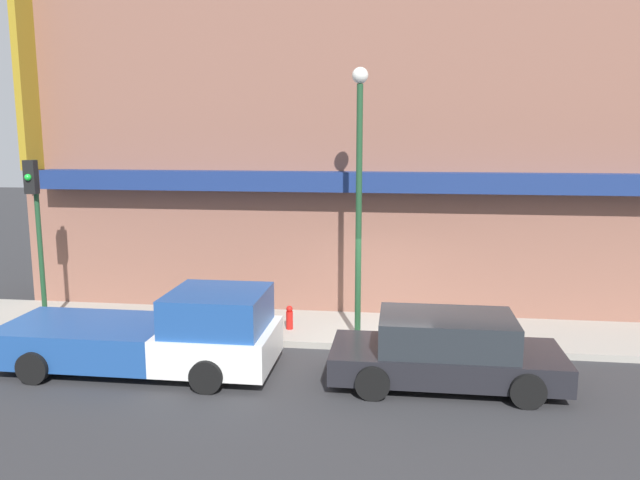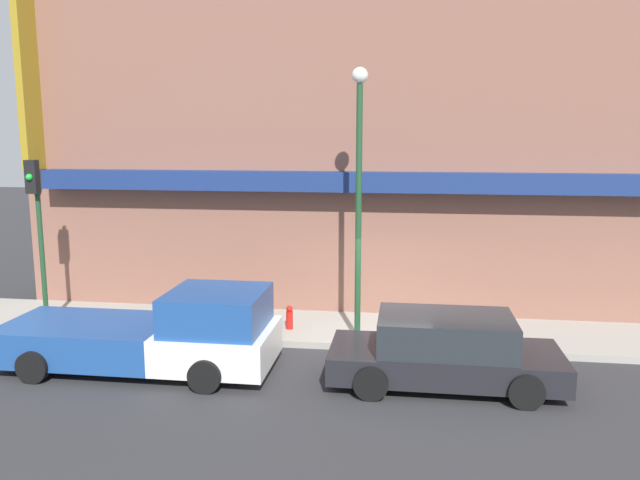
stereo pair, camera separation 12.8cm
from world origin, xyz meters
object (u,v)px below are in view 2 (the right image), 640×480
street_lamp (359,175)px  traffic_light (37,214)px  pickup_truck (158,334)px  parked_car (445,351)px  fire_hydrant (289,317)px

street_lamp → traffic_light: street_lamp is taller
pickup_truck → parked_car: pickup_truck is taller
fire_hydrant → traffic_light: 6.62m
parked_car → traffic_light: (-9.67, 2.06, 2.27)m
fire_hydrant → parked_car: bearing=-35.8°
pickup_truck → parked_car: size_ratio=1.27×
street_lamp → traffic_light: bearing=-179.3°
parked_car → fire_hydrant: (-3.57, 2.57, -0.23)m
traffic_light → fire_hydrant: bearing=4.8°
fire_hydrant → street_lamp: (1.69, -0.42, 3.49)m
traffic_light → pickup_truck: bearing=-28.4°
pickup_truck → traffic_light: (-3.81, 2.06, 2.19)m
pickup_truck → street_lamp: 5.54m
parked_car → fire_hydrant: 4.41m
fire_hydrant → traffic_light: (-6.10, -0.52, 2.50)m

